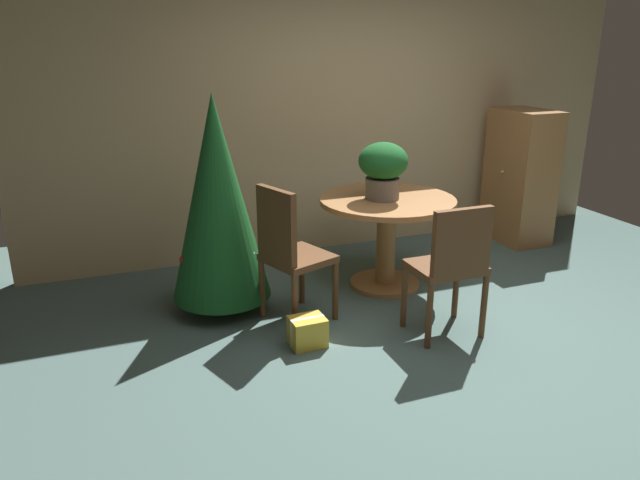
% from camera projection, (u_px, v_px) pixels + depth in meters
% --- Properties ---
extents(ground_plane, '(6.60, 6.60, 0.00)m').
position_uv_depth(ground_plane, '(464.00, 340.00, 4.16)').
color(ground_plane, '#4C6660').
extents(back_wall_panel, '(6.00, 0.10, 2.60)m').
position_uv_depth(back_wall_panel, '(342.00, 114.00, 5.68)').
color(back_wall_panel, tan).
rests_on(back_wall_panel, ground_plane).
extents(round_dining_table, '(1.10, 1.10, 0.76)m').
position_uv_depth(round_dining_table, '(387.00, 224.00, 4.89)').
color(round_dining_table, '#9E6B3D').
rests_on(round_dining_table, ground_plane).
extents(flower_vase, '(0.39, 0.39, 0.45)m').
position_uv_depth(flower_vase, '(383.00, 167.00, 4.72)').
color(flower_vase, '#665B51').
rests_on(flower_vase, round_dining_table).
extents(wooden_chair_left, '(0.55, 0.55, 1.02)m').
position_uv_depth(wooden_chair_left, '(289.00, 249.00, 4.25)').
color(wooden_chair_left, brown).
rests_on(wooden_chair_left, ground_plane).
extents(wooden_chair_near, '(0.48, 0.38, 0.96)m').
position_uv_depth(wooden_chair_near, '(452.00, 262.00, 4.04)').
color(wooden_chair_near, brown).
rests_on(wooden_chair_near, ground_plane).
extents(holiday_tree, '(0.74, 0.74, 1.64)m').
position_uv_depth(holiday_tree, '(217.00, 199.00, 4.37)').
color(holiday_tree, brown).
rests_on(holiday_tree, ground_plane).
extents(gift_box_gold, '(0.24, 0.19, 0.21)m').
position_uv_depth(gift_box_gold, '(308.00, 332.00, 4.06)').
color(gift_box_gold, gold).
rests_on(gift_box_gold, ground_plane).
extents(wooden_cabinet, '(0.46, 0.66, 1.33)m').
position_uv_depth(wooden_cabinet, '(520.00, 177.00, 6.00)').
color(wooden_cabinet, '#9E6B3D').
rests_on(wooden_cabinet, ground_plane).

